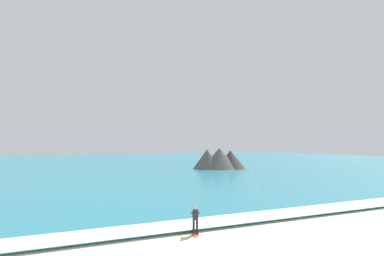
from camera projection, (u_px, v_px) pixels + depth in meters
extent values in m
cube|color=teal|center=(78.00, 165.00, 74.56)|extent=(200.00, 120.00, 0.20)
cube|color=white|center=(182.00, 225.00, 21.11)|extent=(200.00, 2.62, 0.04)
ellipsoid|color=#E04C38|center=(195.00, 234.00, 19.78)|extent=(0.97, 1.46, 0.05)
cube|color=black|center=(194.00, 232.00, 19.99)|extent=(0.17, 0.12, 0.04)
cube|color=black|center=(197.00, 234.00, 19.57)|extent=(0.17, 0.12, 0.04)
cylinder|color=#232328|center=(194.00, 227.00, 19.79)|extent=(0.14, 0.14, 0.84)
cylinder|color=#232328|center=(197.00, 227.00, 19.80)|extent=(0.14, 0.14, 0.84)
cube|color=#232328|center=(195.00, 215.00, 19.82)|extent=(0.39, 0.32, 0.60)
sphere|color=tan|center=(195.00, 207.00, 19.84)|extent=(0.22, 0.22, 0.22)
cylinder|color=#232328|center=(192.00, 213.00, 19.98)|extent=(0.29, 0.50, 0.22)
cylinder|color=#232328|center=(198.00, 213.00, 19.99)|extent=(0.29, 0.50, 0.22)
cylinder|color=black|center=(195.00, 213.00, 20.20)|extent=(0.52, 0.26, 0.04)
cube|color=#3F3F42|center=(195.00, 218.00, 19.93)|extent=(0.14, 0.12, 0.10)
cylinder|color=#B2B2B7|center=(227.00, 76.00, 21.92)|extent=(5.68, 0.72, 17.11)
cylinder|color=#B2B2B7|center=(181.00, 79.00, 22.96)|extent=(0.94, 5.22, 17.11)
cone|color=#56514C|center=(219.00, 159.00, 64.40)|extent=(7.71, 7.71, 4.18)
cone|color=#56514C|center=(207.00, 159.00, 64.21)|extent=(5.81, 5.81, 3.96)
cone|color=#47423D|center=(230.00, 160.00, 64.74)|extent=(6.26, 6.26, 3.72)
cone|color=#56514C|center=(221.00, 161.00, 64.63)|extent=(4.59, 4.59, 3.38)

